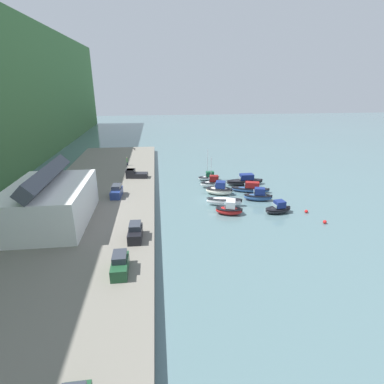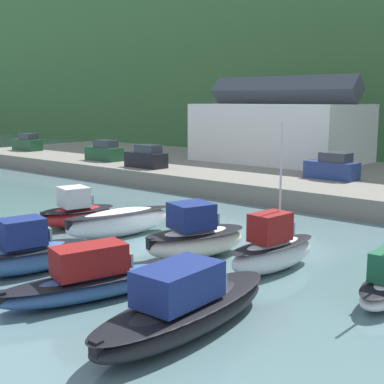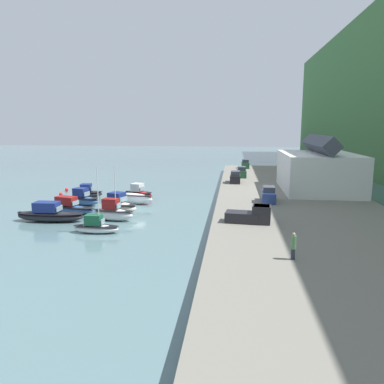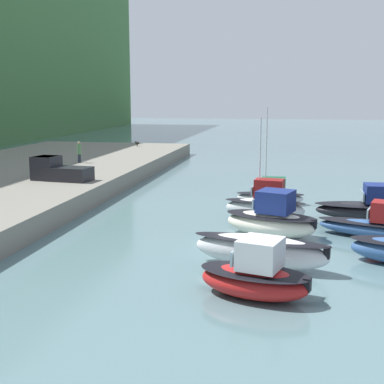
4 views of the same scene
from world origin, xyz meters
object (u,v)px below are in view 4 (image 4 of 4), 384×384
moored_boat_4 (271,194)px  moored_boat_8 (381,208)px  person_on_quay (79,152)px  moored_boat_1 (260,251)px  moored_boat_3 (265,205)px  pickup_truck_0 (57,170)px  moored_boat_2 (271,220)px  dog_on_quay (137,143)px  moored_boat_0 (255,276)px

moored_boat_4 → moored_boat_8: 8.53m
person_on_quay → moored_boat_1: bearing=-142.5°
moored_boat_3 → pickup_truck_0: size_ratio=1.38×
moored_boat_2 → dog_on_quay: size_ratio=7.20×
moored_boat_8 → person_on_quay: person_on_quay is taller
dog_on_quay → moored_boat_4: bearing=-113.0°
moored_boat_2 → moored_boat_1: bearing=-164.6°
moored_boat_8 → moored_boat_3: bearing=98.5°
moored_boat_0 → moored_boat_1: (3.85, 0.04, -0.04)m
moored_boat_0 → moored_boat_4: moored_boat_4 is taller
moored_boat_8 → dog_on_quay: (32.30, 26.29, 1.04)m
moored_boat_4 → moored_boat_0: bearing=179.9°
moored_boat_1 → person_on_quay: person_on_quay is taller
moored_boat_2 → dog_on_quay: moored_boat_2 is taller
person_on_quay → dog_on_quay: bearing=-2.2°
moored_boat_1 → pickup_truck_0: size_ratio=1.40×
moored_boat_2 → moored_boat_4: (9.66, 0.44, -0.28)m
moored_boat_3 → dog_on_quay: bearing=36.8°
moored_boat_0 → moored_boat_2: bearing=14.2°
moored_boat_3 → pickup_truck_0: (4.72, 16.83, 1.25)m
moored_boat_3 → person_on_quay: (15.60, 19.45, 1.53)m
moored_boat_1 → moored_boat_0: bearing=-166.8°
moored_boat_0 → dog_on_quay: 51.21m
moored_boat_8 → moored_boat_1: bearing=146.4°
moored_boat_4 → pickup_truck_0: size_ratio=1.48×
moored_boat_4 → pickup_truck_0: bearing=92.0°
moored_boat_8 → pickup_truck_0: size_ratio=1.73×
moored_boat_0 → moored_boat_3: bearing=17.0°
moored_boat_8 → pickup_truck_0: 24.65m
moored_boat_1 → person_on_quay: 32.45m
pickup_truck_0 → person_on_quay: person_on_quay is taller
moored_boat_1 → pickup_truck_0: bearing=61.8°
moored_boat_0 → moored_boat_3: size_ratio=0.76×
moored_boat_1 → moored_boat_4: (15.59, 0.17, -0.13)m
moored_boat_0 → person_on_quay: (29.54, 19.77, 1.65)m
moored_boat_0 → moored_boat_1: moored_boat_0 is taller
moored_boat_0 → moored_boat_4: size_ratio=0.71×
moored_boat_1 → moored_boat_8: size_ratio=0.81×
moored_boat_4 → moored_boat_8: moored_boat_4 is taller
moored_boat_0 → moored_boat_8: (15.22, -7.21, -0.03)m
moored_boat_3 → pickup_truck_0: bearing=81.9°
dog_on_quay → pickup_truck_0: bearing=-143.1°
moored_boat_3 → dog_on_quay: size_ratio=8.14×
moored_boat_2 → person_on_quay: 28.17m
person_on_quay → moored_boat_8: bearing=-118.0°
moored_boat_2 → moored_boat_4: 9.67m
moored_boat_4 → moored_boat_8: size_ratio=0.85×
moored_boat_3 → dog_on_quay: moored_boat_3 is taller
moored_boat_3 → moored_boat_0: bearing=-171.1°
pickup_truck_0 → moored_boat_2: bearing=-110.4°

